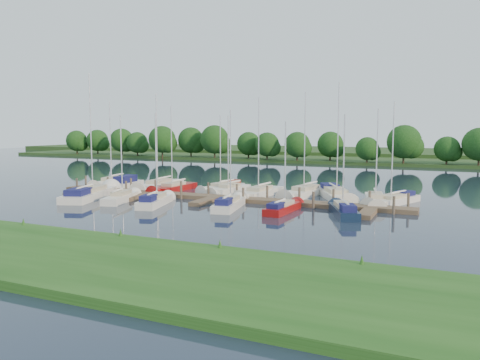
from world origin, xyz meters
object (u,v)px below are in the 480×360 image
at_px(motorboat, 125,185).
at_px(sailboat_n_5, 230,190).
at_px(dock, 214,199).
at_px(sailboat_n_0, 113,183).
at_px(sailboat_s_2, 156,202).

xyz_separation_m(motorboat, sailboat_n_5, (14.09, 1.32, -0.10)).
height_order(dock, sailboat_n_0, sailboat_n_0).
height_order(dock, sailboat_s_2, sailboat_s_2).
xyz_separation_m(sailboat_n_0, sailboat_s_2, (14.33, -11.11, 0.06)).
xyz_separation_m(sailboat_n_5, sailboat_s_2, (-2.78, -11.03, 0.06)).
relative_size(dock, sailboat_s_2, 4.26).
distance_m(sailboat_n_0, sailboat_s_2, 18.13).
bearing_deg(sailboat_s_2, dock, 38.81).
bearing_deg(dock, sailboat_n_5, 99.73).
xyz_separation_m(sailboat_n_0, motorboat, (3.01, -1.39, 0.10)).
distance_m(sailboat_n_0, sailboat_n_5, 17.10).
height_order(sailboat_n_0, sailboat_s_2, sailboat_n_0).
xyz_separation_m(sailboat_n_0, sailboat_n_5, (17.10, -0.08, -0.00)).
height_order(motorboat, sailboat_s_2, sailboat_s_2).
distance_m(motorboat, sailboat_n_5, 14.16).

